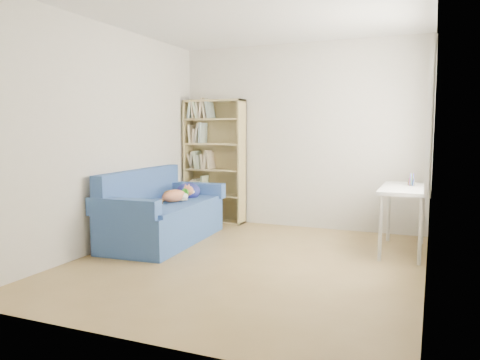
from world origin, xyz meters
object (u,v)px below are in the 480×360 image
pen_cup (411,181)px  desk (404,194)px  bookshelf (215,166)px  sofa (162,215)px

pen_cup → desk: bearing=-112.0°
pen_cup → bookshelf: bearing=168.0°
sofa → bookshelf: size_ratio=1.01×
sofa → bookshelf: 1.44m
sofa → bookshelf: bearing=82.9°
sofa → pen_cup: size_ratio=12.53×
sofa → desk: (2.82, 0.59, 0.33)m
bookshelf → desk: size_ratio=1.69×
sofa → pen_cup: bearing=11.2°
desk → pen_cup: bearing=68.0°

